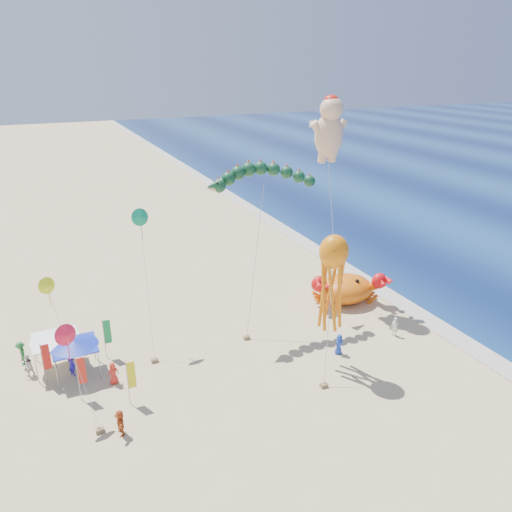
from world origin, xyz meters
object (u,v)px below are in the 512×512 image
(dragon_kite, at_px, (262,180))
(octopus_kite, at_px, (332,275))
(canopy_white, at_px, (55,337))
(crab_inflatable, at_px, (346,288))
(canopy_blue, at_px, (74,343))
(cherub_kite, at_px, (330,127))

(dragon_kite, distance_m, octopus_kite, 9.75)
(canopy_white, bearing_deg, crab_inflatable, 0.65)
(dragon_kite, height_order, canopy_blue, dragon_kite)
(dragon_kite, relative_size, cherub_kite, 0.72)
(octopus_kite, bearing_deg, canopy_blue, 160.03)
(cherub_kite, xyz_separation_m, canopy_white, (-23.38, -2.47, -12.89))
(dragon_kite, xyz_separation_m, cherub_kite, (6.96, 1.69, 3.44))
(crab_inflatable, xyz_separation_m, cherub_kite, (-1.26, 2.19, 14.00))
(crab_inflatable, height_order, canopy_blue, crab_inflatable)
(octopus_kite, relative_size, canopy_white, 2.89)
(crab_inflatable, bearing_deg, cherub_kite, 119.85)
(cherub_kite, distance_m, octopus_kite, 14.16)
(octopus_kite, distance_m, canopy_blue, 18.32)
(canopy_blue, relative_size, canopy_white, 0.96)
(dragon_kite, height_order, canopy_white, dragon_kite)
(octopus_kite, bearing_deg, dragon_kite, 99.75)
(dragon_kite, distance_m, canopy_white, 18.96)
(canopy_blue, height_order, canopy_white, same)
(dragon_kite, relative_size, canopy_white, 3.80)
(canopy_white, bearing_deg, cherub_kite, 6.03)
(canopy_blue, bearing_deg, dragon_kite, 8.24)
(dragon_kite, bearing_deg, canopy_blue, -171.76)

